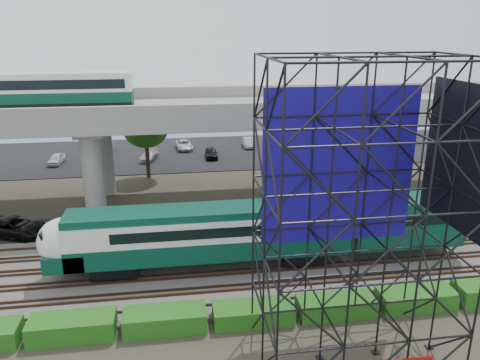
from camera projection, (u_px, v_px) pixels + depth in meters
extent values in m
plane|color=#474233|center=(227.00, 284.00, 30.94)|extent=(140.00, 140.00, 0.00)
cube|color=slate|center=(224.00, 268.00, 32.79)|extent=(90.00, 12.00, 0.20)
cube|color=black|center=(213.00, 221.00, 40.80)|extent=(90.00, 5.00, 0.08)
cube|color=black|center=(197.00, 153.00, 62.88)|extent=(90.00, 18.00, 0.08)
cube|color=slate|center=(190.00, 121.00, 83.56)|extent=(140.00, 40.00, 0.03)
cube|color=#472D1E|center=(232.00, 303.00, 28.30)|extent=(90.00, 0.08, 0.16)
cube|color=#472D1E|center=(229.00, 290.00, 29.65)|extent=(90.00, 0.08, 0.16)
cube|color=#472D1E|center=(228.00, 286.00, 30.18)|extent=(90.00, 0.08, 0.16)
cube|color=#472D1E|center=(226.00, 274.00, 31.53)|extent=(90.00, 0.08, 0.16)
cube|color=#472D1E|center=(225.00, 270.00, 32.06)|extent=(90.00, 0.08, 0.16)
cube|color=#472D1E|center=(222.00, 260.00, 33.41)|extent=(90.00, 0.08, 0.16)
cube|color=#472D1E|center=(222.00, 257.00, 33.94)|extent=(90.00, 0.08, 0.16)
cube|color=#472D1E|center=(219.00, 248.00, 35.29)|extent=(90.00, 0.08, 0.16)
cube|color=#472D1E|center=(219.00, 245.00, 35.82)|extent=(90.00, 0.08, 0.16)
cube|color=#472D1E|center=(217.00, 237.00, 37.17)|extent=(90.00, 0.08, 0.16)
cube|color=black|center=(115.00, 266.00, 31.55)|extent=(3.00, 2.20, 0.90)
cube|color=black|center=(302.00, 253.00, 33.35)|extent=(3.00, 2.20, 0.90)
cube|color=#083E2D|center=(211.00, 244.00, 32.09)|extent=(19.00, 3.00, 1.40)
cube|color=silver|center=(210.00, 225.00, 31.64)|extent=(19.00, 3.00, 1.50)
cube|color=#083E2D|center=(210.00, 211.00, 31.32)|extent=(19.00, 2.60, 0.50)
cube|color=black|center=(225.00, 223.00, 31.76)|extent=(15.00, 3.06, 0.70)
ellipsoid|color=silver|center=(66.00, 241.00, 30.50)|extent=(3.60, 3.00, 3.20)
cube|color=#083E2D|center=(67.00, 256.00, 30.83)|extent=(2.60, 3.00, 1.10)
cube|color=black|center=(47.00, 235.00, 30.19)|extent=(0.48, 2.00, 1.09)
cube|color=#083E2D|center=(404.00, 219.00, 33.71)|extent=(8.00, 3.00, 3.40)
cube|color=#9E9B93|center=(206.00, 113.00, 43.29)|extent=(80.00, 12.00, 1.20)
cube|color=#9E9B93|center=(211.00, 111.00, 37.52)|extent=(80.00, 0.50, 1.10)
cube|color=#9E9B93|center=(201.00, 92.00, 48.33)|extent=(80.00, 0.50, 1.10)
cylinder|color=#9E9B93|center=(93.00, 176.00, 40.06)|extent=(1.80, 1.80, 8.00)
cylinder|color=#9E9B93|center=(104.00, 155.00, 46.63)|extent=(1.80, 1.80, 8.00)
cube|color=#9E9B93|center=(95.00, 125.00, 42.19)|extent=(2.40, 9.00, 0.60)
cylinder|color=#9E9B93|center=(319.00, 166.00, 42.82)|extent=(1.80, 1.80, 8.00)
cylinder|color=#9E9B93|center=(298.00, 148.00, 49.40)|extent=(1.80, 1.80, 8.00)
cube|color=#9E9B93|center=(310.00, 119.00, 44.95)|extent=(2.40, 9.00, 0.60)
cylinder|color=#9E9B93|center=(456.00, 142.00, 51.88)|extent=(1.80, 1.80, 8.00)
cube|color=black|center=(64.00, 105.00, 41.27)|extent=(12.00, 2.50, 0.70)
cube|color=#083E2D|center=(63.00, 96.00, 41.01)|extent=(12.00, 2.50, 0.90)
cube|color=silver|center=(62.00, 84.00, 40.67)|extent=(12.00, 2.50, 1.30)
cube|color=black|center=(62.00, 83.00, 40.66)|extent=(11.00, 2.56, 0.80)
cube|color=silver|center=(60.00, 74.00, 40.42)|extent=(12.00, 2.40, 0.30)
cube|color=#170C89|center=(339.00, 167.00, 24.12)|extent=(8.10, 0.08, 8.25)
cube|color=black|center=(459.00, 157.00, 21.50)|extent=(0.06, 5.40, 6.75)
cube|color=black|center=(348.00, 355.00, 24.15)|extent=(9.36, 6.36, 0.08)
cube|color=#135012|center=(72.00, 327.00, 25.47)|extent=(4.60, 1.80, 1.20)
cube|color=#135012|center=(165.00, 320.00, 26.17)|extent=(4.60, 1.80, 1.15)
cube|color=#135012|center=(253.00, 313.00, 26.88)|extent=(4.60, 1.80, 1.03)
cube|color=#135012|center=(336.00, 306.00, 27.57)|extent=(4.60, 1.80, 1.01)
cube|color=#135012|center=(416.00, 298.00, 28.25)|extent=(4.60, 1.80, 1.12)
cylinder|color=#382314|center=(359.00, 181.00, 43.87)|extent=(0.44, 0.44, 4.80)
ellipsoid|color=#135012|center=(362.00, 148.00, 42.87)|extent=(4.94, 4.94, 4.18)
cylinder|color=#382314|center=(147.00, 157.00, 51.92)|extent=(0.44, 0.44, 4.80)
ellipsoid|color=#135012|center=(146.00, 129.00, 50.91)|extent=(4.94, 4.94, 4.18)
imported|color=black|center=(14.00, 227.00, 37.60)|extent=(6.13, 4.44, 1.55)
imported|color=silver|center=(56.00, 159.00, 57.45)|extent=(1.78, 3.71, 1.22)
imported|color=#A3A7AB|center=(105.00, 147.00, 62.85)|extent=(2.12, 4.16, 1.31)
imported|color=#9A9BA1|center=(149.00, 156.00, 59.00)|extent=(2.62, 4.35, 1.18)
imported|color=silver|center=(184.00, 145.00, 64.33)|extent=(2.44, 4.57, 1.22)
imported|color=black|center=(211.00, 153.00, 60.08)|extent=(1.62, 3.84, 1.30)
imported|color=#A2A3AA|center=(248.00, 142.00, 65.56)|extent=(1.57, 3.94, 1.28)
imported|color=white|center=(278.00, 151.00, 61.32)|extent=(2.51, 4.27, 1.16)
imported|color=silver|center=(317.00, 140.00, 66.96)|extent=(2.17, 4.33, 1.18)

